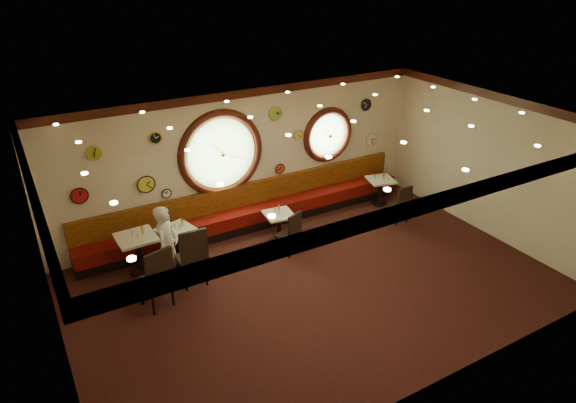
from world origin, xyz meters
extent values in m
cube|color=black|center=(0.00, 0.00, 0.00)|extent=(9.00, 6.00, 0.00)
cube|color=gold|center=(0.00, 0.00, 3.20)|extent=(9.00, 6.00, 0.02)
cube|color=beige|center=(0.00, 3.00, 1.60)|extent=(9.00, 0.02, 3.20)
cube|color=beige|center=(0.00, -3.00, 1.60)|extent=(9.00, 0.02, 3.20)
cube|color=beige|center=(-4.50, 0.00, 1.60)|extent=(0.02, 6.00, 3.20)
cube|color=beige|center=(4.50, 0.00, 1.60)|extent=(0.02, 6.00, 3.20)
cube|color=#37110A|center=(0.00, 2.95, 3.11)|extent=(9.00, 0.10, 0.18)
cube|color=#37110A|center=(0.00, -2.95, 3.11)|extent=(9.00, 0.10, 0.18)
cube|color=#37110A|center=(-4.45, 0.00, 3.11)|extent=(0.10, 6.00, 0.18)
cube|color=#37110A|center=(4.45, 0.00, 3.11)|extent=(0.10, 6.00, 0.18)
cube|color=black|center=(0.00, 2.72, 0.10)|extent=(8.00, 0.55, 0.20)
cube|color=#5E0B08|center=(0.00, 2.72, 0.35)|extent=(8.00, 0.55, 0.30)
cube|color=#5C1207|center=(0.00, 2.94, 0.75)|extent=(8.00, 0.10, 0.55)
cylinder|color=#A1D37F|center=(-0.60, 3.00, 1.85)|extent=(1.66, 0.02, 1.66)
torus|color=#37110A|center=(-0.60, 2.98, 1.85)|extent=(1.98, 0.18, 1.98)
torus|color=gold|center=(-0.60, 2.95, 1.85)|extent=(1.61, 0.03, 1.61)
cylinder|color=#A1D37F|center=(2.20, 3.00, 1.80)|extent=(1.10, 0.02, 1.10)
torus|color=#37110A|center=(2.20, 2.98, 1.80)|extent=(1.38, 0.18, 1.38)
torus|color=gold|center=(2.20, 2.95, 1.80)|extent=(1.09, 0.03, 1.09)
cylinder|color=#95AA22|center=(-3.20, 2.96, 2.35)|extent=(0.26, 0.03, 0.26)
cylinder|color=gold|center=(-2.30, 2.96, 1.50)|extent=(0.36, 0.03, 0.36)
cylinder|color=white|center=(3.55, 2.96, 1.45)|extent=(0.34, 0.03, 0.34)
cylinder|color=#B31115|center=(-3.60, 2.96, 1.55)|extent=(0.32, 0.03, 0.32)
cylinder|color=#F5DF51|center=(1.35, 2.96, 1.95)|extent=(0.22, 0.03, 0.22)
cylinder|color=black|center=(3.30, 2.96, 2.40)|extent=(0.28, 0.03, 0.28)
cylinder|color=white|center=(-1.90, 2.96, 1.20)|extent=(0.20, 0.03, 0.20)
cylinder|color=#80BD3B|center=(0.75, 2.96, 2.55)|extent=(0.30, 0.03, 0.30)
cylinder|color=red|center=(0.85, 2.96, 1.20)|extent=(0.24, 0.03, 0.24)
cylinder|color=black|center=(-2.00, 2.96, 2.45)|extent=(0.24, 0.03, 0.24)
cylinder|color=black|center=(-2.81, 2.16, 0.03)|extent=(0.46, 0.46, 0.06)
cylinder|color=black|center=(-2.81, 2.16, 0.40)|extent=(0.13, 0.13, 0.74)
cube|color=white|center=(-2.81, 2.16, 0.78)|extent=(0.76, 0.76, 0.05)
cylinder|color=black|center=(-2.00, 2.15, 0.03)|extent=(0.43, 0.43, 0.06)
cylinder|color=black|center=(-2.00, 2.15, 0.37)|extent=(0.12, 0.12, 0.68)
cube|color=white|center=(-2.00, 2.15, 0.72)|extent=(0.82, 0.82, 0.05)
cylinder|color=black|center=(0.21, 1.86, 0.03)|extent=(0.38, 0.38, 0.05)
cylinder|color=black|center=(0.21, 1.86, 0.33)|extent=(0.10, 0.10, 0.60)
cube|color=white|center=(0.21, 1.86, 0.64)|extent=(0.68, 0.68, 0.04)
cylinder|color=black|center=(3.31, 2.18, 0.03)|extent=(0.40, 0.40, 0.05)
cylinder|color=black|center=(3.31, 2.18, 0.34)|extent=(0.11, 0.11, 0.63)
cube|color=white|center=(3.31, 2.18, 0.67)|extent=(0.76, 0.76, 0.04)
cube|color=black|center=(-2.84, 0.92, 0.52)|extent=(0.63, 0.63, 0.09)
cube|color=black|center=(-2.78, 0.70, 0.90)|extent=(0.52, 0.19, 0.68)
cube|color=black|center=(-2.03, 1.27, 0.52)|extent=(0.54, 0.54, 0.09)
cube|color=black|center=(-2.03, 1.04, 0.91)|extent=(0.53, 0.08, 0.68)
cube|color=black|center=(0.13, 1.31, 0.41)|extent=(0.54, 0.54, 0.07)
cube|color=black|center=(0.20, 1.14, 0.71)|extent=(0.40, 0.21, 0.53)
cube|color=black|center=(3.09, 1.23, 0.40)|extent=(0.41, 0.41, 0.07)
cube|color=black|center=(3.10, 1.05, 0.69)|extent=(0.40, 0.06, 0.52)
cylinder|color=silver|center=(-2.87, 2.20, 0.86)|extent=(0.04, 0.04, 0.11)
cylinder|color=#B8B8BC|center=(-2.03, 2.18, 0.80)|extent=(0.04, 0.04, 0.11)
cylinder|color=#B8B8BD|center=(0.14, 1.92, 0.72)|extent=(0.04, 0.04, 0.11)
cylinder|color=silver|center=(3.19, 2.27, 0.74)|extent=(0.04, 0.04, 0.10)
cylinder|color=silver|center=(-2.79, 2.09, 0.86)|extent=(0.03, 0.03, 0.10)
cylinder|color=#BDBCC1|center=(-1.95, 2.11, 0.79)|extent=(0.03, 0.03, 0.09)
cylinder|color=silver|center=(0.22, 1.85, 0.72)|extent=(0.04, 0.04, 0.10)
cylinder|color=silver|center=(3.34, 2.12, 0.74)|extent=(0.03, 0.03, 0.10)
cylinder|color=gold|center=(-2.67, 2.19, 0.90)|extent=(0.06, 0.06, 0.18)
cylinder|color=gold|center=(-1.85, 2.22, 0.83)|extent=(0.05, 0.05, 0.17)
cylinder|color=orange|center=(0.27, 1.96, 0.74)|extent=(0.05, 0.05, 0.15)
cylinder|color=gold|center=(3.44, 2.23, 0.76)|extent=(0.04, 0.04, 0.14)
imported|color=white|center=(-2.41, 1.45, 0.83)|extent=(0.69, 0.72, 1.66)
camera|label=1|loc=(-4.57, -6.85, 5.82)|focal=32.00mm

